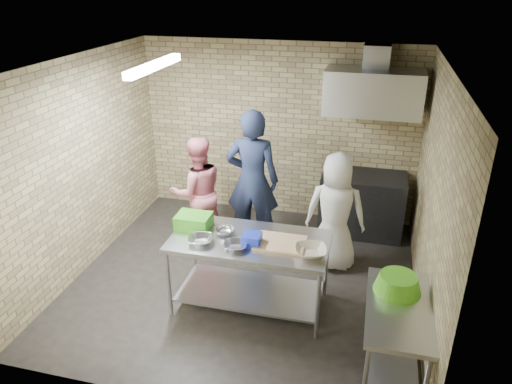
{
  "coord_description": "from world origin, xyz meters",
  "views": [
    {
      "loc": [
        1.38,
        -4.91,
        3.58
      ],
      "look_at": [
        0.1,
        0.2,
        1.15
      ],
      "focal_mm": 33.64,
      "sensor_mm": 36.0,
      "label": 1
    }
  ],
  "objects_px": {
    "bottle_green": "(406,97)",
    "blue_tub": "(252,239)",
    "bottle_red": "(377,94)",
    "green_crate": "(194,221)",
    "woman_pink": "(198,192)",
    "green_basin": "(398,283)",
    "woman_white": "(335,212)",
    "side_counter": "(395,338)",
    "stove": "(362,204)",
    "prep_table": "(250,273)",
    "man_navy": "(252,181)"
  },
  "relations": [
    {
      "from": "green_basin",
      "to": "man_navy",
      "type": "xyz_separation_m",
      "value": [
        -1.9,
        1.72,
        0.16
      ]
    },
    {
      "from": "blue_tub",
      "to": "green_basin",
      "type": "xyz_separation_m",
      "value": [
        1.54,
        -0.28,
        -0.11
      ]
    },
    {
      "from": "blue_tub",
      "to": "man_navy",
      "type": "relative_size",
      "value": 0.1
    },
    {
      "from": "bottle_green",
      "to": "blue_tub",
      "type": "bearing_deg",
      "value": -122.33
    },
    {
      "from": "bottle_red",
      "to": "bottle_green",
      "type": "xyz_separation_m",
      "value": [
        0.4,
        0.0,
        -0.01
      ]
    },
    {
      "from": "woman_white",
      "to": "blue_tub",
      "type": "bearing_deg",
      "value": 55.38
    },
    {
      "from": "bottle_green",
      "to": "green_basin",
      "type": "bearing_deg",
      "value": -90.42
    },
    {
      "from": "stove",
      "to": "blue_tub",
      "type": "xyz_separation_m",
      "value": [
        -1.11,
        -2.22,
        0.5
      ]
    },
    {
      "from": "stove",
      "to": "woman_white",
      "type": "xyz_separation_m",
      "value": [
        -0.31,
        -1.04,
        0.34
      ]
    },
    {
      "from": "blue_tub",
      "to": "side_counter",
      "type": "bearing_deg",
      "value": -18.89
    },
    {
      "from": "side_counter",
      "to": "woman_white",
      "type": "distance_m",
      "value": 1.92
    },
    {
      "from": "woman_white",
      "to": "prep_table",
      "type": "bearing_deg",
      "value": 51.3
    },
    {
      "from": "prep_table",
      "to": "bottle_green",
      "type": "distance_m",
      "value": 3.26
    },
    {
      "from": "green_crate",
      "to": "bottle_green",
      "type": "xyz_separation_m",
      "value": [
        2.31,
        2.24,
        1.06
      ]
    },
    {
      "from": "woman_pink",
      "to": "side_counter",
      "type": "bearing_deg",
      "value": 111.66
    },
    {
      "from": "bottle_green",
      "to": "man_navy",
      "type": "relative_size",
      "value": 0.08
    },
    {
      "from": "prep_table",
      "to": "green_basin",
      "type": "distance_m",
      "value": 1.68
    },
    {
      "from": "stove",
      "to": "woman_white",
      "type": "height_order",
      "value": "woman_white"
    },
    {
      "from": "bottle_green",
      "to": "woman_white",
      "type": "relative_size",
      "value": 0.1
    },
    {
      "from": "man_navy",
      "to": "woman_pink",
      "type": "xyz_separation_m",
      "value": [
        -0.76,
        -0.12,
        -0.2
      ]
    },
    {
      "from": "bottle_green",
      "to": "stove",
      "type": "bearing_deg",
      "value": -151.93
    },
    {
      "from": "prep_table",
      "to": "stove",
      "type": "relative_size",
      "value": 1.47
    },
    {
      "from": "green_crate",
      "to": "woman_pink",
      "type": "distance_m",
      "value": 1.17
    },
    {
      "from": "woman_pink",
      "to": "green_basin",
      "type": "bearing_deg",
      "value": 115.25
    },
    {
      "from": "side_counter",
      "to": "woman_white",
      "type": "relative_size",
      "value": 0.76
    },
    {
      "from": "woman_pink",
      "to": "woman_white",
      "type": "relative_size",
      "value": 1.01
    },
    {
      "from": "stove",
      "to": "green_crate",
      "type": "height_order",
      "value": "green_crate"
    },
    {
      "from": "side_counter",
      "to": "man_navy",
      "type": "relative_size",
      "value": 0.6
    },
    {
      "from": "blue_tub",
      "to": "bottle_red",
      "type": "xyz_separation_m",
      "value": [
        1.16,
        2.46,
        1.08
      ]
    },
    {
      "from": "woman_white",
      "to": "man_navy",
      "type": "bearing_deg",
      "value": -13.06
    },
    {
      "from": "prep_table",
      "to": "stove",
      "type": "height_order",
      "value": "stove"
    },
    {
      "from": "stove",
      "to": "bottle_green",
      "type": "xyz_separation_m",
      "value": [
        0.45,
        0.24,
        1.57
      ]
    },
    {
      "from": "stove",
      "to": "woman_pink",
      "type": "xyz_separation_m",
      "value": [
        -2.22,
        -0.9,
        0.34
      ]
    },
    {
      "from": "prep_table",
      "to": "man_navy",
      "type": "xyz_separation_m",
      "value": [
        -0.31,
        1.34,
        0.55
      ]
    },
    {
      "from": "bottle_green",
      "to": "green_crate",
      "type": "bearing_deg",
      "value": -135.85
    },
    {
      "from": "green_crate",
      "to": "woman_pink",
      "type": "xyz_separation_m",
      "value": [
        -0.37,
        1.1,
        -0.16
      ]
    },
    {
      "from": "side_counter",
      "to": "green_basin",
      "type": "xyz_separation_m",
      "value": [
        -0.02,
        0.25,
        0.46
      ]
    },
    {
      "from": "woman_pink",
      "to": "green_crate",
      "type": "bearing_deg",
      "value": 74.84
    },
    {
      "from": "stove",
      "to": "woman_pink",
      "type": "height_order",
      "value": "woman_pink"
    },
    {
      "from": "green_crate",
      "to": "woman_pink",
      "type": "bearing_deg",
      "value": 108.47
    },
    {
      "from": "bottle_green",
      "to": "man_navy",
      "type": "bearing_deg",
      "value": -151.94
    },
    {
      "from": "bottle_red",
      "to": "man_navy",
      "type": "bearing_deg",
      "value": -146.04
    },
    {
      "from": "blue_tub",
      "to": "bottle_red",
      "type": "relative_size",
      "value": 1.09
    },
    {
      "from": "stove",
      "to": "bottle_green",
      "type": "distance_m",
      "value": 1.65
    },
    {
      "from": "bottle_green",
      "to": "bottle_red",
      "type": "bearing_deg",
      "value": 180.0
    },
    {
      "from": "green_basin",
      "to": "bottle_green",
      "type": "relative_size",
      "value": 3.07
    },
    {
      "from": "green_basin",
      "to": "bottle_green",
      "type": "distance_m",
      "value": 2.98
    },
    {
      "from": "side_counter",
      "to": "stove",
      "type": "xyz_separation_m",
      "value": [
        -0.45,
        2.75,
        0.08
      ]
    },
    {
      "from": "side_counter",
      "to": "bottle_green",
      "type": "height_order",
      "value": "bottle_green"
    },
    {
      "from": "blue_tub",
      "to": "woman_white",
      "type": "relative_size",
      "value": 0.12
    }
  ]
}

